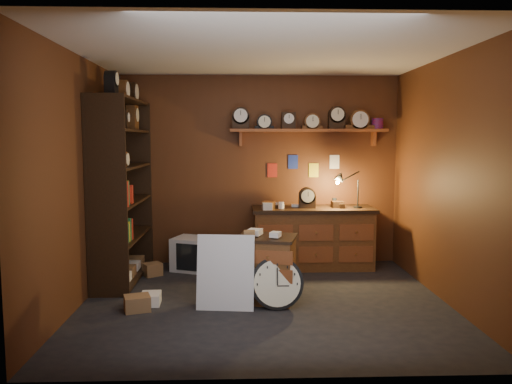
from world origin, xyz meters
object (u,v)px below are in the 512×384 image
(shelving_unit, at_px, (120,182))
(low_cabinet, at_px, (266,265))
(workbench, at_px, (313,234))
(big_round_clock, at_px, (277,283))

(shelving_unit, bearing_deg, low_cabinet, -27.29)
(workbench, relative_size, low_cabinet, 2.07)
(big_round_clock, bearing_deg, shelving_unit, 147.64)
(shelving_unit, relative_size, workbench, 1.52)
(workbench, distance_m, big_round_clock, 1.83)
(shelving_unit, xyz_separation_m, low_cabinet, (1.82, -0.94, -0.86))
(low_cabinet, relative_size, big_round_clock, 1.45)
(low_cabinet, xyz_separation_m, big_round_clock, (0.10, -0.28, -0.12))
(workbench, bearing_deg, big_round_clock, -110.33)
(workbench, bearing_deg, low_cabinet, -117.10)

